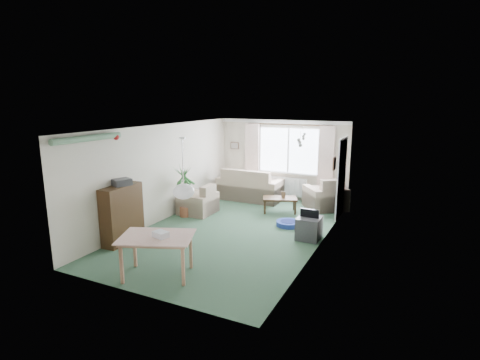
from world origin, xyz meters
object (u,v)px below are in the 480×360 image
at_px(dining_table, 158,256).
at_px(pet_bed, 288,224).
at_px(bookshelf, 122,214).
at_px(sofa, 251,184).
at_px(houseplant, 184,191).
at_px(coffee_table, 280,205).
at_px(armchair_corner, 326,193).
at_px(armchair_left, 198,199).
at_px(tv_cube, 309,228).

bearing_deg(dining_table, pet_bed, 70.97).
bearing_deg(bookshelf, dining_table, -32.39).
xyz_separation_m(sofa, houseplant, (-0.83, -2.34, 0.19)).
relative_size(coffee_table, houseplant, 0.67).
height_order(sofa, pet_bed, sofa).
bearing_deg(sofa, houseplant, 70.51).
relative_size(coffee_table, pet_bed, 1.58).
bearing_deg(coffee_table, armchair_corner, 40.77).
bearing_deg(bookshelf, armchair_left, 79.66).
xyz_separation_m(armchair_left, coffee_table, (1.95, 1.03, -0.19)).
height_order(houseplant, dining_table, houseplant).
distance_m(armchair_corner, coffee_table, 1.38).
relative_size(coffee_table, tv_cube, 1.68).
xyz_separation_m(bookshelf, houseplant, (0.19, 2.05, 0.05)).
xyz_separation_m(armchair_corner, tv_cube, (0.22, -2.47, -0.21)).
bearing_deg(coffee_table, tv_cube, -51.78).
height_order(armchair_left, dining_table, armchair_left).
xyz_separation_m(coffee_table, pet_bed, (0.57, -0.97, -0.15)).
distance_m(armchair_left, coffee_table, 2.21).
height_order(armchair_corner, pet_bed, armchair_corner).
relative_size(armchair_corner, houseplant, 0.75).
relative_size(sofa, pet_bed, 3.35).
bearing_deg(houseplant, armchair_left, 69.66).
height_order(armchair_corner, tv_cube, armchair_corner).
height_order(coffee_table, bookshelf, bookshelf).
xyz_separation_m(coffee_table, dining_table, (-0.63, -4.44, 0.15)).
relative_size(bookshelf, dining_table, 1.10).
relative_size(armchair_left, houseplant, 0.66).
distance_m(bookshelf, dining_table, 1.94).
relative_size(tv_cube, pet_bed, 0.94).
distance_m(armchair_corner, tv_cube, 2.49).
height_order(tv_cube, pet_bed, tv_cube).
bearing_deg(pet_bed, houseplant, -170.22).
bearing_deg(dining_table, sofa, 96.82).
relative_size(houseplant, tv_cube, 2.49).
relative_size(armchair_left, dining_table, 0.78).
bearing_deg(houseplant, tv_cube, -2.65).
relative_size(sofa, coffee_table, 2.12).
xyz_separation_m(armchair_left, dining_table, (1.32, -3.41, -0.04)).
xyz_separation_m(houseplant, tv_cube, (3.35, -0.15, -0.43)).
height_order(sofa, armchair_left, sofa).
distance_m(coffee_table, pet_bed, 1.14).
distance_m(coffee_table, bookshelf, 4.19).
xyz_separation_m(sofa, armchair_left, (-0.68, -1.94, -0.08)).
distance_m(houseplant, pet_bed, 2.78).
distance_m(sofa, armchair_corner, 2.29).
distance_m(dining_table, pet_bed, 3.68).
height_order(houseplant, pet_bed, houseplant).
bearing_deg(tv_cube, dining_table, -123.32).
relative_size(armchair_corner, pet_bed, 1.76).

